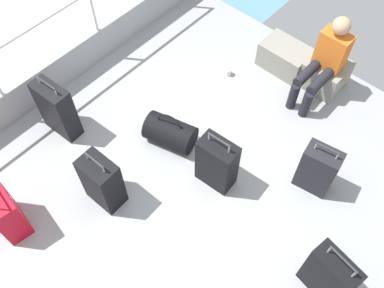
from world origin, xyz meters
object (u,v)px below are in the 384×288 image
at_px(cargo_crate_0, 285,57).
at_px(suitcase_6, 329,276).
at_px(passenger_seated, 325,60).
at_px(paper_cup, 228,72).
at_px(duffel_bag, 170,132).
at_px(suitcase_0, 217,163).
at_px(suitcase_2, 102,182).
at_px(cargo_crate_1, 325,74).
at_px(suitcase_1, 317,169).
at_px(suitcase_5, 57,110).
at_px(suitcase_4, 5,212).

relative_size(cargo_crate_0, suitcase_6, 0.82).
distance_m(passenger_seated, paper_cup, 1.20).
bearing_deg(passenger_seated, cargo_crate_0, 169.18).
height_order(cargo_crate_0, duffel_bag, duffel_bag).
height_order(passenger_seated, suitcase_0, passenger_seated).
relative_size(suitcase_2, duffel_bag, 1.21).
height_order(cargo_crate_1, suitcase_1, suitcase_1).
height_order(passenger_seated, suitcase_5, passenger_seated).
bearing_deg(cargo_crate_0, passenger_seated, -10.82).
relative_size(cargo_crate_0, passenger_seated, 0.60).
xyz_separation_m(suitcase_1, suitcase_4, (-1.99, -2.39, -0.02)).
height_order(suitcase_5, paper_cup, suitcase_5).
distance_m(cargo_crate_0, duffel_bag, 1.83).
bearing_deg(cargo_crate_1, suitcase_5, -125.85).
bearing_deg(suitcase_2, suitcase_5, 165.71).
relative_size(cargo_crate_1, passenger_seated, 0.48).
bearing_deg(paper_cup, duffel_bag, -82.76).
xyz_separation_m(passenger_seated, duffel_bag, (-0.82, -1.70, -0.39)).
relative_size(suitcase_0, suitcase_5, 0.96).
relative_size(cargo_crate_1, suitcase_1, 0.73).
xyz_separation_m(suitcase_0, duffel_bag, (-0.70, 0.04, -0.16)).
bearing_deg(suitcase_6, suitcase_4, -150.00).
height_order(cargo_crate_1, suitcase_4, suitcase_4).
height_order(suitcase_6, paper_cup, suitcase_6).
bearing_deg(suitcase_1, cargo_crate_0, 135.28).
bearing_deg(cargo_crate_0, suitcase_2, -96.06).
relative_size(duffel_bag, paper_cup, 6.19).
distance_m(cargo_crate_0, paper_cup, 0.74).
bearing_deg(suitcase_4, passenger_seated, 69.48).
relative_size(suitcase_5, duffel_bag, 1.29).
bearing_deg(suitcase_5, passenger_seated, 52.16).
bearing_deg(passenger_seated, suitcase_5, -127.84).
bearing_deg(suitcase_2, suitcase_0, 52.46).
xyz_separation_m(cargo_crate_0, suitcase_6, (1.88, -2.07, 0.16)).
distance_m(cargo_crate_1, suitcase_5, 3.19).
bearing_deg(cargo_crate_1, cargo_crate_0, -171.76).
bearing_deg(passenger_seated, suitcase_4, -110.52).
xyz_separation_m(suitcase_2, paper_cup, (-0.15, 2.19, -0.28)).
height_order(cargo_crate_0, suitcase_5, suitcase_5).
xyz_separation_m(cargo_crate_0, passenger_seated, (0.54, -0.10, 0.39)).
height_order(passenger_seated, paper_cup, passenger_seated).
distance_m(duffel_bag, paper_cup, 1.25).
height_order(suitcase_1, suitcase_6, suitcase_6).
bearing_deg(paper_cup, passenger_seated, 25.85).
height_order(cargo_crate_0, paper_cup, cargo_crate_0).
height_order(suitcase_4, suitcase_6, suitcase_6).
distance_m(suitcase_1, suitcase_4, 3.11).
height_order(suitcase_4, suitcase_5, suitcase_5).
xyz_separation_m(cargo_crate_0, duffel_bag, (-0.28, -1.81, -0.01)).
distance_m(suitcase_5, suitcase_6, 3.23).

